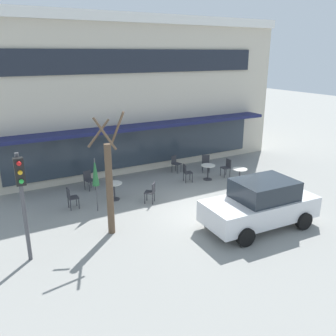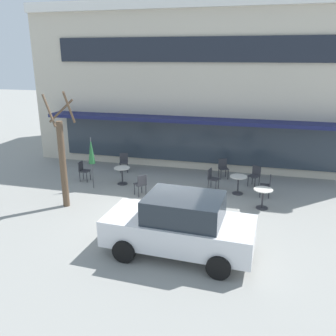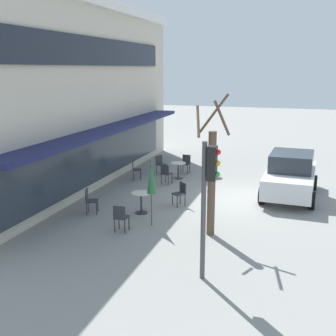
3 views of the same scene
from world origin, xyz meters
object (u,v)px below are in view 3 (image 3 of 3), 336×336
Objects in this scene: cafe_table_streetside at (178,168)px; patio_umbrella_green_folded at (151,177)px; cafe_chair_2 at (121,216)px; traffic_light_pole at (208,188)px; cafe_chair_1 at (90,199)px; parked_sedan at (290,175)px; cafe_chair_0 at (180,192)px; cafe_table_near_wall at (141,199)px; cafe_chair_6 at (160,163)px; street_tree at (211,177)px; cafe_chair_5 at (135,169)px; cafe_chair_3 at (166,173)px; cafe_table_by_tree at (209,165)px; cafe_chair_4 at (186,163)px.

patio_umbrella_green_folded is (-6.02, -0.88, 1.11)m from cafe_table_streetside.
traffic_light_pole is (-2.11, -3.21, 1.77)m from cafe_chair_2.
parked_sedan is (4.31, -6.63, 0.35)m from cafe_chair_1.
cafe_table_near_wall is at bearing 138.71° from cafe_chair_0.
parked_sedan reaches higher than cafe_chair_6.
street_tree is at bearing -97.32° from cafe_chair_1.
cafe_chair_3 is at bearing -100.63° from cafe_chair_5.
cafe_chair_5 is at bearing 41.15° from street_tree.
cafe_table_near_wall is 6.18m from parked_sedan.
cafe_table_by_tree is 0.22× the size of traffic_light_pole.
cafe_chair_2 is 0.26× the size of traffic_light_pole.
traffic_light_pole is (-8.16, -5.19, 1.77)m from cafe_chair_5.
cafe_chair_3 is at bearing 88.07° from parked_sedan.
traffic_light_pole reaches higher than cafe_chair_1.
cafe_chair_4 is at bearing 13.23° from cafe_chair_0.
cafe_chair_2 is 7.60m from cafe_chair_6.
traffic_light_pole is (-9.60, -4.46, 1.77)m from cafe_chair_6.
street_tree reaches higher than cafe_chair_0.
patio_umbrella_green_folded is 2.47× the size of cafe_chair_5.
patio_umbrella_green_folded is 2.47× the size of cafe_chair_1.
patio_umbrella_green_folded reaches higher than cafe_chair_0.
patio_umbrella_green_folded is at bearing 138.71° from parked_sedan.
cafe_chair_3 is at bearing 28.45° from cafe_chair_0.
cafe_table_streetside is 5.81m from cafe_chair_1.
cafe_chair_4 is at bearing 64.07° from parked_sedan.
cafe_chair_2 is at bearing -125.90° from cafe_chair_1.
traffic_light_pole is at bearing -140.68° from cafe_table_near_wall.
cafe_chair_2 is 1.00× the size of cafe_chair_4.
cafe_chair_2 and cafe_chair_6 have the same top height.
cafe_table_streetside is at bearing -15.91° from cafe_chair_1.
patio_umbrella_green_folded reaches higher than cafe_chair_2.
cafe_chair_3 is 0.21× the size of street_tree.
patio_umbrella_green_folded is 1.56m from cafe_chair_2.
cafe_table_streetside is at bearing 24.87° from street_tree.
cafe_chair_1 is at bearing 109.08° from cafe_table_near_wall.
cafe_table_streetside is 0.85× the size of cafe_chair_2.
cafe_chair_0 is (-3.76, -1.20, 0.01)m from cafe_table_streetside.
cafe_chair_3 is at bearing 24.63° from traffic_light_pole.
parked_sedan is 1.26× the size of traffic_light_pole.
cafe_table_streetside is 6.86m from cafe_chair_2.
cafe_chair_2 is at bearing -176.06° from cafe_chair_3.
cafe_chair_1 is at bearing 175.41° from cafe_chair_6.
cafe_chair_4 is (2.25, -0.29, 0.00)m from cafe_chair_3.
cafe_chair_0 reaches higher than cafe_table_streetside.
cafe_chair_6 is at bearing -26.64° from cafe_chair_5.
patio_umbrella_green_folded is 5.97m from cafe_chair_5.
cafe_chair_1 is 1.00× the size of cafe_chair_2.
cafe_chair_6 is (6.23, -0.50, 0.00)m from cafe_chair_1.
cafe_chair_5 is (4.78, 0.23, 0.00)m from cafe_chair_1.
cafe_table_streetside is 1.14m from cafe_chair_4.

